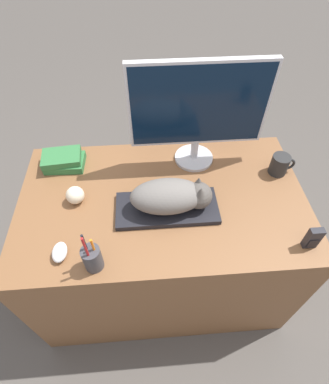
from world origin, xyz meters
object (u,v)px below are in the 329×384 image
(keyboard, at_px, (167,208))
(baseball, at_px, (75,195))
(phone, at_px, (313,238))
(coffee_mug, at_px, (280,165))
(book_stack, at_px, (63,160))
(computer_mouse, at_px, (60,252))
(monitor, at_px, (199,109))
(pen_cup, at_px, (92,258))
(cat, at_px, (173,196))

(keyboard, relative_size, baseball, 5.53)
(keyboard, height_order, phone, phone)
(keyboard, bearing_deg, baseball, 168.55)
(coffee_mug, distance_m, book_stack, 1.03)
(computer_mouse, relative_size, phone, 0.82)
(monitor, bearing_deg, pen_cup, -129.50)
(phone, bearing_deg, coffee_mug, 88.85)
(coffee_mug, height_order, pen_cup, pen_cup)
(coffee_mug, bearing_deg, phone, -91.15)
(coffee_mug, relative_size, baseball, 1.49)
(pen_cup, bearing_deg, coffee_mug, 27.00)
(phone, distance_m, book_stack, 1.15)
(cat, distance_m, baseball, 0.43)
(coffee_mug, xyz_separation_m, baseball, (-0.94, -0.11, -0.01))
(pen_cup, relative_size, book_stack, 1.08)
(cat, xyz_separation_m, phone, (0.51, -0.22, -0.04))
(monitor, xyz_separation_m, book_stack, (-0.64, 0.01, -0.26))
(monitor, xyz_separation_m, baseball, (-0.55, -0.23, -0.25))
(keyboard, xyz_separation_m, pen_cup, (-0.29, -0.24, 0.05))
(coffee_mug, relative_size, phone, 1.10)
(baseball, bearing_deg, cat, -10.77)
(pen_cup, bearing_deg, monitor, 50.50)
(cat, height_order, phone, cat)
(coffee_mug, bearing_deg, cat, -160.25)
(cat, height_order, pen_cup, pen_cup)
(monitor, distance_m, baseball, 0.65)
(computer_mouse, relative_size, baseball, 1.12)
(book_stack, bearing_deg, coffee_mug, -6.91)
(computer_mouse, bearing_deg, monitor, 40.09)
(monitor, relative_size, coffee_mug, 5.14)
(monitor, bearing_deg, coffee_mug, -17.00)
(phone, bearing_deg, monitor, 125.97)
(monitor, relative_size, computer_mouse, 6.86)
(keyboard, relative_size, computer_mouse, 4.96)
(monitor, xyz_separation_m, phone, (0.38, -0.52, -0.24))
(monitor, height_order, coffee_mug, monitor)
(pen_cup, xyz_separation_m, phone, (0.83, 0.02, -0.01))
(keyboard, height_order, book_stack, book_stack)
(keyboard, distance_m, monitor, 0.45)
(monitor, xyz_separation_m, computer_mouse, (-0.58, -0.49, -0.27))
(book_stack, bearing_deg, keyboard, -33.11)
(phone, height_order, book_stack, phone)
(keyboard, bearing_deg, pen_cup, -140.50)
(keyboard, distance_m, computer_mouse, 0.46)
(cat, relative_size, computer_mouse, 3.87)
(monitor, relative_size, book_stack, 3.03)
(keyboard, relative_size, pen_cup, 2.03)
(phone, bearing_deg, computer_mouse, 178.09)
(monitor, distance_m, phone, 0.69)
(computer_mouse, height_order, book_stack, book_stack)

